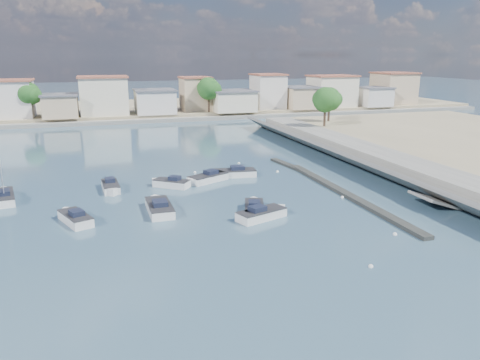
# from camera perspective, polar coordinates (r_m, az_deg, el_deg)

# --- Properties ---
(ground) EXTENTS (400.00, 400.00, 0.00)m
(ground) POSITION_cam_1_polar(r_m,az_deg,el_deg) (74.80, -3.56, 4.05)
(ground) COLOR #335266
(ground) RESTS_ON ground
(seawall_walkway) EXTENTS (5.00, 90.00, 1.80)m
(seawall_walkway) POSITION_cam_1_polar(r_m,az_deg,el_deg) (58.64, 21.10, 0.89)
(seawall_walkway) COLOR slate
(seawall_walkway) RESTS_ON ground
(breakwater) EXTENTS (2.00, 31.02, 0.35)m
(breakwater) POSITION_cam_1_polar(r_m,az_deg,el_deg) (52.25, 11.19, -0.85)
(breakwater) COLOR black
(breakwater) RESTS_ON ground
(far_shore_land) EXTENTS (160.00, 40.00, 1.40)m
(far_shore_land) POSITION_cam_1_polar(r_m,az_deg,el_deg) (125.28, -9.39, 8.63)
(far_shore_land) COLOR gray
(far_shore_land) RESTS_ON ground
(far_shore_quay) EXTENTS (160.00, 2.50, 0.80)m
(far_shore_quay) POSITION_cam_1_polar(r_m,az_deg,el_deg) (104.72, -7.70, 7.31)
(far_shore_quay) COLOR slate
(far_shore_quay) RESTS_ON ground
(far_town) EXTENTS (113.01, 12.80, 8.35)m
(far_town) POSITION_cam_1_polar(r_m,az_deg,el_deg) (112.24, -2.84, 10.26)
(far_town) COLOR beige
(far_town) RESTS_ON far_shore_land
(shore_trees) EXTENTS (74.56, 38.32, 7.92)m
(shore_trees) POSITION_cam_1_polar(r_m,az_deg,el_deg) (103.05, -2.88, 10.56)
(shore_trees) COLOR #38281E
(shore_trees) RESTS_ON ground
(motorboat_a) EXTENTS (3.17, 4.80, 1.48)m
(motorboat_a) POSITION_cam_1_polar(r_m,az_deg,el_deg) (43.49, -19.52, -4.40)
(motorboat_a) COLOR white
(motorboat_a) RESTS_ON ground
(motorboat_b) EXTENTS (2.97, 4.83, 1.48)m
(motorboat_b) POSITION_cam_1_polar(r_m,az_deg,el_deg) (43.58, 1.74, -3.47)
(motorboat_b) COLOR white
(motorboat_b) RESTS_ON ground
(motorboat_c) EXTENTS (6.17, 2.78, 1.48)m
(motorboat_c) POSITION_cam_1_polar(r_m,az_deg,el_deg) (56.31, -1.16, 0.81)
(motorboat_c) COLOR white
(motorboat_c) RESTS_ON ground
(motorboat_d) EXTENTS (5.20, 3.86, 1.48)m
(motorboat_d) POSITION_cam_1_polar(r_m,az_deg,el_deg) (54.00, -4.14, 0.15)
(motorboat_d) COLOR white
(motorboat_d) RESTS_ON ground
(motorboat_e) EXTENTS (2.14, 5.92, 1.48)m
(motorboat_e) POSITION_cam_1_polar(r_m,az_deg,el_deg) (44.51, -9.84, -3.30)
(motorboat_e) COLOR white
(motorboat_e) RESTS_ON ground
(motorboat_f) EXTENTS (4.12, 3.69, 1.48)m
(motorboat_f) POSITION_cam_1_polar(r_m,az_deg,el_deg) (52.44, -8.55, -0.43)
(motorboat_f) COLOR white
(motorboat_f) RESTS_ON ground
(motorboat_g) EXTENTS (1.89, 4.85, 1.48)m
(motorboat_g) POSITION_cam_1_polar(r_m,az_deg,el_deg) (52.27, -15.47, -0.87)
(motorboat_g) COLOR white
(motorboat_g) RESTS_ON ground
(motorboat_h) EXTENTS (5.16, 3.26, 1.48)m
(motorboat_h) POSITION_cam_1_polar(r_m,az_deg,el_deg) (42.04, 2.88, -4.19)
(motorboat_h) COLOR white
(motorboat_h) RESTS_ON ground
(sailboat) EXTENTS (2.65, 5.81, 9.00)m
(sailboat) POSITION_cam_1_polar(r_m,az_deg,el_deg) (52.59, -26.78, -1.82)
(sailboat) COLOR white
(sailboat) RESTS_ON ground
(mooring_buoys) EXTENTS (12.56, 33.47, 0.35)m
(mooring_buoys) POSITION_cam_1_polar(r_m,az_deg,el_deg) (49.92, 5.97, -1.53)
(mooring_buoys) COLOR white
(mooring_buoys) RESTS_ON ground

